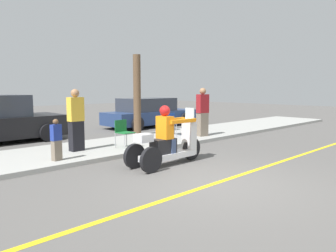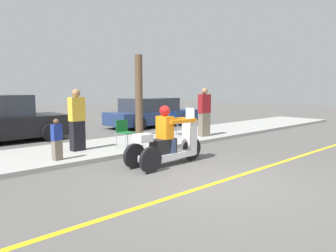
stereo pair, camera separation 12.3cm
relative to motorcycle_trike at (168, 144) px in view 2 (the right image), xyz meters
name	(u,v)px [view 2 (the right image)]	position (x,y,z in m)	size (l,w,h in m)	color
ground_plane	(215,183)	(-0.39, -1.80, -0.53)	(60.00, 60.00, 0.00)	#565451
lane_stripe	(227,179)	(0.00, -1.80, -0.53)	(24.00, 0.12, 0.01)	gold
sidewalk_strip	(95,149)	(-0.39, 2.80, -0.47)	(28.00, 2.80, 0.12)	#9E9E99
motorcycle_trike	(168,144)	(0.00, 0.00, 0.00)	(2.28, 0.69, 1.48)	black
spectator_far_back	(57,140)	(-1.99, 1.89, 0.08)	(0.27, 0.19, 1.03)	#726656
spectator_with_child	(77,121)	(-1.01, 2.68, 0.43)	(0.43, 0.27, 1.75)	black
spectator_by_tree	(204,113)	(3.75, 2.02, 0.44)	(0.45, 0.31, 1.78)	#726656
folding_chair_set_back	(175,122)	(3.21, 3.01, 0.09)	(0.51, 0.51, 0.82)	#A5A8AD
folding_chair_curbside	(124,130)	(0.28, 2.21, 0.09)	(0.49, 0.49, 0.82)	#A5A8AD
parked_car_lot_center	(152,113)	(4.97, 6.40, 0.13)	(4.79, 1.95, 1.40)	navy
tree_trunk	(139,95)	(2.16, 3.88, 1.08)	(0.28, 0.28, 3.00)	brown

